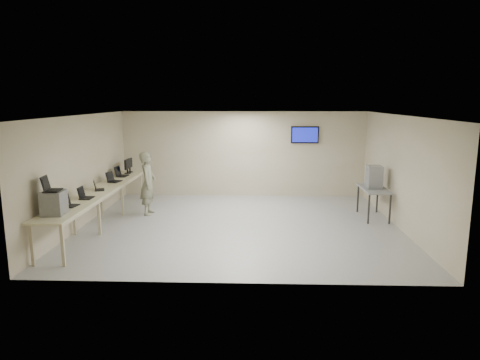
{
  "coord_description": "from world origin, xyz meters",
  "views": [
    {
      "loc": [
        0.37,
        -10.54,
        3.18
      ],
      "look_at": [
        0.0,
        0.2,
        1.15
      ],
      "focal_mm": 32.0,
      "sensor_mm": 36.0,
      "label": 1
    }
  ],
  "objects_px": {
    "equipment_box": "(54,203)",
    "soldier": "(148,183)",
    "side_table": "(374,191)",
    "workbench": "(100,193)"
  },
  "relations": [
    {
      "from": "workbench",
      "to": "side_table",
      "type": "distance_m",
      "value": 7.24
    },
    {
      "from": "equipment_box",
      "to": "side_table",
      "type": "relative_size",
      "value": 0.35
    },
    {
      "from": "equipment_box",
      "to": "soldier",
      "type": "height_order",
      "value": "soldier"
    },
    {
      "from": "side_table",
      "to": "soldier",
      "type": "bearing_deg",
      "value": 178.4
    },
    {
      "from": "equipment_box",
      "to": "side_table",
      "type": "height_order",
      "value": "equipment_box"
    },
    {
      "from": "side_table",
      "to": "workbench",
      "type": "bearing_deg",
      "value": -173.21
    },
    {
      "from": "workbench",
      "to": "equipment_box",
      "type": "xyz_separation_m",
      "value": [
        -0.06,
        -2.34,
        0.31
      ]
    },
    {
      "from": "workbench",
      "to": "equipment_box",
      "type": "height_order",
      "value": "equipment_box"
    },
    {
      "from": "soldier",
      "to": "side_table",
      "type": "bearing_deg",
      "value": -93.29
    },
    {
      "from": "workbench",
      "to": "soldier",
      "type": "bearing_deg",
      "value": 46.03
    }
  ]
}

